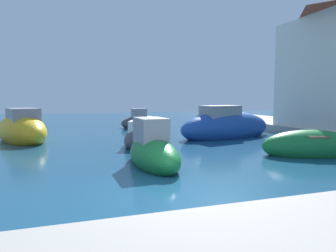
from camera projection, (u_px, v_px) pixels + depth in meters
ground at (176, 196)px, 6.63m from camera, size 80.00×80.00×0.00m
moored_boat_0 at (22, 130)px, 15.34m from camera, size 3.82×5.64×2.11m
moored_boat_2 at (138, 138)px, 13.81m from camera, size 2.19×3.30×1.41m
moored_boat_5 at (142, 122)px, 22.33m from camera, size 3.25×1.29×1.71m
moored_boat_6 at (226, 127)px, 16.69m from camera, size 6.51×3.47×2.23m
moored_boat_7 at (153, 152)px, 9.63m from camera, size 1.52×3.49×1.83m
moored_boat_8 at (312, 146)px, 11.28m from camera, size 4.06×2.64×1.30m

